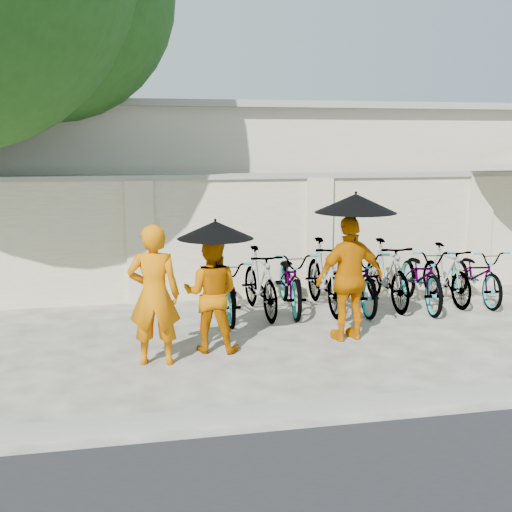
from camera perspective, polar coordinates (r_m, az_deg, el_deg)
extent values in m
plane|color=beige|center=(7.88, -1.96, -9.22)|extent=(80.00, 80.00, 0.00)
cube|color=gray|center=(6.31, 0.74, -13.75)|extent=(40.00, 0.16, 0.12)
cube|color=beige|center=(10.89, 0.33, 1.65)|extent=(20.00, 0.30, 2.00)
cube|color=beige|center=(14.73, 1.06, 6.23)|extent=(14.00, 6.00, 3.20)
imported|color=#D36B02|center=(7.62, -9.05, -3.43)|extent=(0.67, 0.49, 1.68)
imported|color=#BB5D00|center=(8.05, -4.00, -3.36)|extent=(0.85, 0.75, 1.47)
cylinder|color=black|center=(7.88, -3.61, -0.24)|extent=(0.02, 0.02, 0.72)
cone|color=black|center=(7.83, -3.63, 2.35)|extent=(0.94, 0.94, 0.22)
imported|color=#D26E00|center=(8.55, 8.36, -1.99)|extent=(1.03, 0.56, 1.66)
cylinder|color=black|center=(8.38, 8.77, 1.63)|extent=(0.02, 0.02, 0.89)
cone|color=black|center=(8.33, 8.85, 4.67)|extent=(1.06, 1.06, 0.24)
imported|color=#A6A6A6|center=(9.60, -2.62, -2.79)|extent=(0.66, 1.78, 0.93)
imported|color=#A6A6A6|center=(9.73, 0.37, -2.32)|extent=(0.61, 1.73, 1.02)
imported|color=#A6A6A6|center=(9.99, 3.13, -2.11)|extent=(0.83, 1.92, 0.98)
imported|color=#A6A6A6|center=(10.06, 6.12, -1.72)|extent=(0.54, 1.84, 1.10)
imported|color=#A6A6A6|center=(10.20, 8.99, -2.00)|extent=(0.71, 1.87, 0.97)
imported|color=#A6A6A6|center=(10.45, 11.53, -1.54)|extent=(0.51, 1.77, 1.06)
imported|color=#A6A6A6|center=(10.52, 14.50, -1.77)|extent=(0.88, 1.95, 0.99)
imported|color=#A6A6A6|center=(10.93, 16.53, -1.53)|extent=(0.47, 1.59, 0.96)
imported|color=#A6A6A6|center=(11.15, 19.01, -1.56)|extent=(0.72, 1.77, 0.91)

